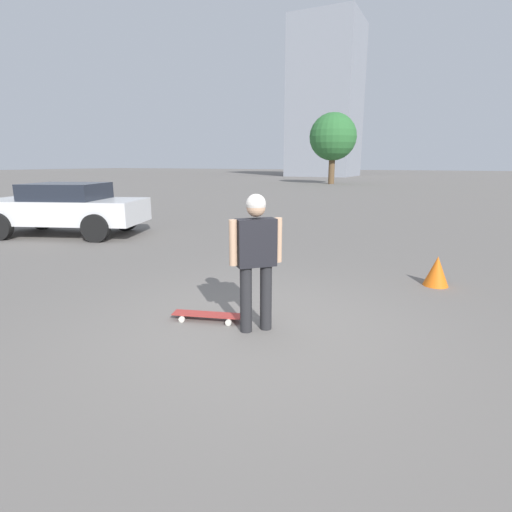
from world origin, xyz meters
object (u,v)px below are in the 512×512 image
traffic_cone (437,271)px  car_parked_near (65,208)px  person (256,252)px  skateboard (207,315)px

traffic_cone → car_parked_near: bearing=-3.9°
person → car_parked_near: size_ratio=0.35×
person → traffic_cone: person is taller
skateboard → traffic_cone: size_ratio=1.86×
skateboard → traffic_cone: traffic_cone is taller
car_parked_near → skateboard: bearing=132.8°
traffic_cone → skateboard: bearing=48.6°
car_parked_near → traffic_cone: size_ratio=9.38×
person → skateboard: (0.68, 0.01, -0.89)m
person → car_parked_near: bearing=110.8°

